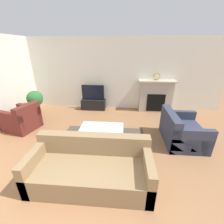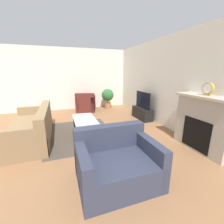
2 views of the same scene
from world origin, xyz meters
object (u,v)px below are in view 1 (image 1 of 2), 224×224
(tv, at_px, (93,92))
(couch_loveseat, at_px, (181,132))
(mantel_clock, at_px, (157,76))
(couch_sectional, at_px, (91,168))
(coffee_table, at_px, (102,128))
(potted_plant, at_px, (35,100))
(armchair_by_window, at_px, (22,120))

(tv, relative_size, couch_loveseat, 0.72)
(mantel_clock, bearing_deg, couch_sectional, -115.74)
(couch_loveseat, bearing_deg, coffee_table, 94.34)
(tv, bearing_deg, couch_loveseat, -36.94)
(coffee_table, distance_m, potted_plant, 3.05)
(armchair_by_window, distance_m, potted_plant, 1.09)
(couch_sectional, distance_m, couch_loveseat, 2.55)
(mantel_clock, bearing_deg, coffee_table, -127.02)
(coffee_table, bearing_deg, tv, 106.65)
(couch_loveseat, xyz_separation_m, mantel_clock, (-0.35, 2.13, 1.05))
(couch_sectional, distance_m, armchair_by_window, 3.06)
(couch_sectional, height_order, mantel_clock, mantel_clock)
(couch_loveseat, bearing_deg, mantel_clock, 9.26)
(armchair_by_window, height_order, potted_plant, potted_plant)
(tv, xyz_separation_m, mantel_clock, (2.39, 0.07, 0.64))
(tv, bearing_deg, potted_plant, -160.49)
(couch_sectional, relative_size, couch_loveseat, 1.78)
(couch_loveseat, relative_size, coffee_table, 1.08)
(tv, relative_size, armchair_by_window, 0.83)
(couch_sectional, bearing_deg, mantel_clock, 64.26)
(couch_sectional, distance_m, coffee_table, 1.32)
(couch_sectional, height_order, coffee_table, couch_sectional)
(couch_sectional, bearing_deg, armchair_by_window, 144.56)
(couch_sectional, relative_size, mantel_clock, 8.03)
(couch_loveseat, relative_size, potted_plant, 1.31)
(tv, height_order, couch_loveseat, tv)
(potted_plant, relative_size, mantel_clock, 3.44)
(potted_plant, distance_m, mantel_clock, 4.50)
(coffee_table, relative_size, potted_plant, 1.22)
(coffee_table, bearing_deg, couch_sectional, -90.46)
(couch_loveseat, bearing_deg, tv, 53.06)
(armchair_by_window, xyz_separation_m, mantel_clock, (4.23, 1.82, 1.05))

